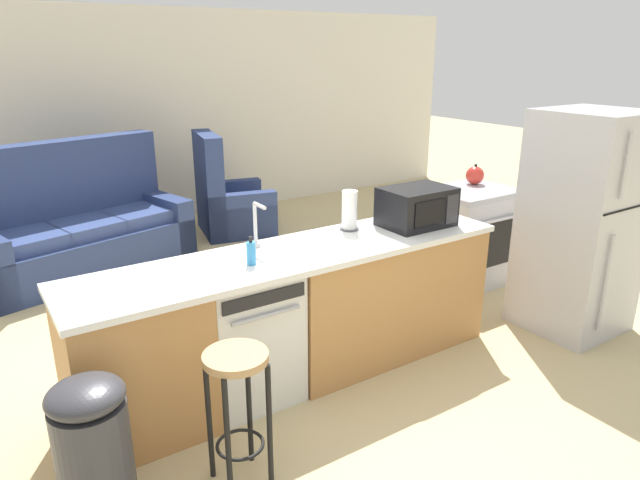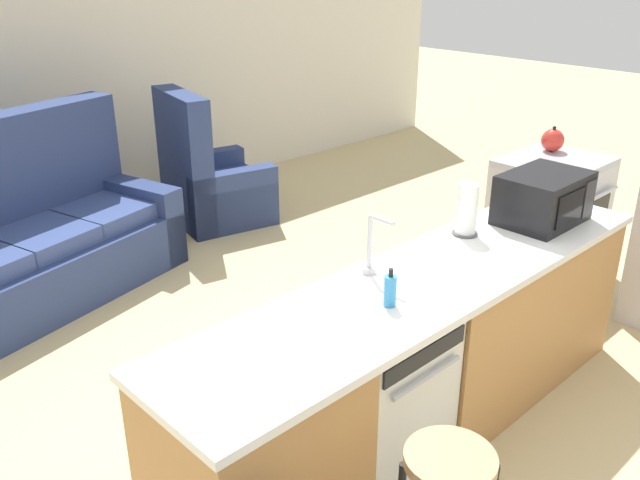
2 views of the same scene
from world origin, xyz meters
The scene contains 15 objects.
ground_plane centered at (0.00, 0.00, 0.00)m, with size 24.00×24.00×0.00m, color tan.
wall_back centered at (0.30, 4.20, 1.30)m, with size 10.00×0.06×2.60m.
kitchen_counter centered at (0.24, 0.00, 0.42)m, with size 2.94×0.66×0.90m.
dishwasher centered at (-0.25, 0.00, 0.42)m, with size 0.58×0.61×0.84m.
stove_range centered at (2.35, 0.55, 0.45)m, with size 0.76×0.68×0.90m.
refrigerator centered at (2.35, -0.55, 0.85)m, with size 0.72×0.73×1.70m.
microwave centered at (1.15, 0.00, 1.04)m, with size 0.50×0.37×0.28m.
sink_faucet centered at (-0.03, 0.21, 1.03)m, with size 0.07×0.18×0.30m.
paper_towel_roll centered at (0.69, 0.18, 1.04)m, with size 0.14×0.14×0.28m.
soap_bottle centered at (-0.20, -0.05, 0.97)m, with size 0.06×0.06×0.18m.
kettle centered at (2.52, 0.68, 0.99)m, with size 0.21×0.17×0.19m.
bar_stool centered at (-0.63, -0.70, 0.54)m, with size 0.32×0.32×0.74m.
trash_bin centered at (-1.29, -0.55, 0.38)m, with size 0.35×0.35×0.74m.
couch centered at (-0.65, 2.91, 0.39)m, with size 2.16×1.36×1.27m.
armchair centered at (1.10, 3.21, 0.35)m, with size 0.96×1.00×1.20m.
Camera 1 is at (-1.61, -2.92, 2.12)m, focal length 32.00 mm.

